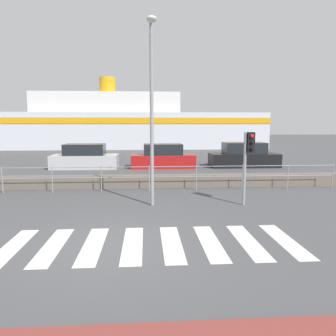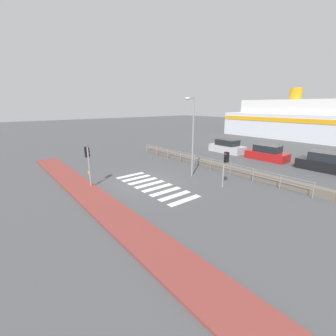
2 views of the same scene
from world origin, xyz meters
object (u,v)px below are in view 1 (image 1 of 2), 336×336
at_px(parked_car_red, 163,157).
at_px(parked_car_black, 244,156).
at_px(streetlamp, 152,93).
at_px(parked_car_silver, 85,158).
at_px(ferry_boat, 132,125).
at_px(traffic_light_far, 248,152).

xyz_separation_m(parked_car_red, parked_car_black, (5.28, 0.00, 0.03)).
distance_m(streetlamp, parked_car_black, 12.18).
xyz_separation_m(streetlamp, parked_car_silver, (-4.03, 10.04, -3.08)).
bearing_deg(parked_car_black, ferry_boat, 113.86).
relative_size(ferry_boat, parked_car_red, 7.20).
relative_size(traffic_light_far, streetlamp, 0.41).
bearing_deg(traffic_light_far, parked_car_red, 103.04).
distance_m(traffic_light_far, ferry_boat, 28.48).
bearing_deg(streetlamp, parked_car_black, 58.45).
height_order(traffic_light_far, streetlamp, streetlamp).
xyz_separation_m(streetlamp, parked_car_black, (6.17, 10.04, -3.06)).
bearing_deg(streetlamp, ferry_boat, 93.60).
distance_m(streetlamp, parked_car_silver, 11.25).
height_order(parked_car_red, parked_car_black, parked_car_black).
distance_m(ferry_boat, parked_car_silver, 18.18).
bearing_deg(traffic_light_far, ferry_boat, 100.10).
distance_m(parked_car_silver, parked_car_red, 4.92).
bearing_deg(traffic_light_far, parked_car_black, 73.78).
bearing_deg(parked_car_red, ferry_boat, 98.41).
relative_size(traffic_light_far, parked_car_silver, 0.61).
distance_m(streetlamp, ferry_boat, 28.04).
bearing_deg(parked_car_black, parked_car_red, -180.00).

